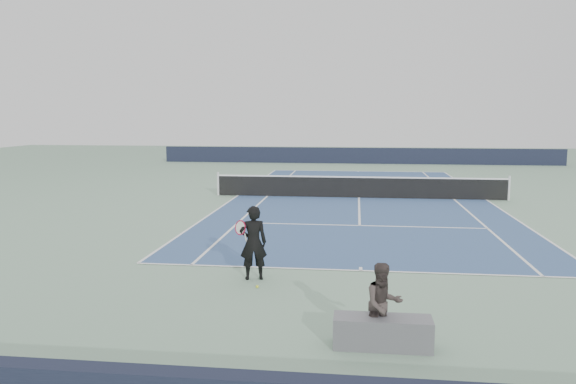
# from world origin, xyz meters

# --- Properties ---
(ground) EXTENTS (80.00, 80.00, 0.00)m
(ground) POSITION_xyz_m (0.00, 0.00, 0.00)
(ground) COLOR gray
(court_surface) EXTENTS (10.97, 23.77, 0.01)m
(court_surface) POSITION_xyz_m (0.00, 0.00, 0.01)
(court_surface) COLOR #344F7B
(court_surface) RESTS_ON ground
(tennis_net) EXTENTS (12.90, 0.10, 1.07)m
(tennis_net) POSITION_xyz_m (0.00, 0.00, 0.50)
(tennis_net) COLOR silver
(tennis_net) RESTS_ON ground
(windscreen_far) EXTENTS (30.00, 0.25, 1.20)m
(windscreen_far) POSITION_xyz_m (0.00, 17.88, 0.60)
(windscreen_far) COLOR black
(windscreen_far) RESTS_ON ground
(tennis_player) EXTENTS (0.81, 0.60, 1.67)m
(tennis_player) POSITION_xyz_m (-2.40, -12.82, 0.84)
(tennis_player) COLOR black
(tennis_player) RESTS_ON ground
(tennis_ball) EXTENTS (0.07, 0.07, 0.07)m
(tennis_ball) POSITION_xyz_m (-2.20, -13.47, 0.03)
(tennis_ball) COLOR yellow
(tennis_ball) RESTS_ON ground
(spectator_bench) EXTENTS (1.62, 1.00, 1.37)m
(spectator_bench) POSITION_xyz_m (0.31, -16.25, 0.49)
(spectator_bench) COLOR #5E5E64
(spectator_bench) RESTS_ON ground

